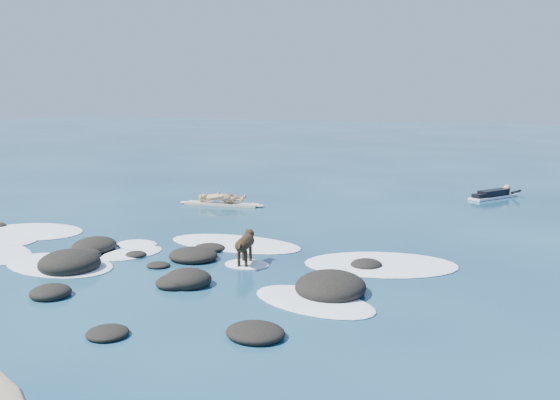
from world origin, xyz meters
The scene contains 6 objects.
ground centered at (0.00, 0.00, 0.00)m, with size 160.00×160.00×0.00m, color #0A2642.
reef_rocks centered at (1.86, -1.26, 0.11)m, with size 12.68×6.79×0.61m.
breaking_foam centered at (-0.43, -0.10, 0.01)m, with size 14.76×7.95×0.12m.
standing_surfer_rig centered at (-2.08, 6.77, 0.73)m, with size 3.22×1.12×1.84m.
paddling_surfer_rig centered at (6.49, 12.92, 0.16)m, with size 1.75×2.48×0.45m.
dog centered at (2.73, 0.17, 0.54)m, with size 0.55×1.25×0.81m.
Camera 1 is at (9.84, -12.09, 3.93)m, focal length 40.00 mm.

